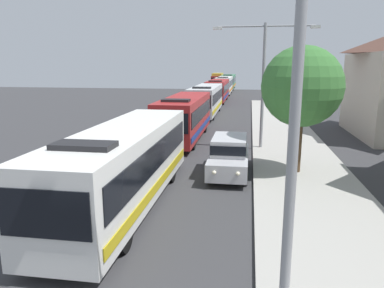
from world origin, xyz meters
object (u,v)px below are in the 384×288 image
(bus_rear, at_px, (224,85))
(streetlamp_near, at_px, (296,94))
(streetlamp_mid, at_px, (264,72))
(bus_lead, at_px, (125,163))
(box_truck_oncoming, at_px, (217,79))
(bus_fourth_in_line, at_px, (218,90))
(bus_middle, at_px, (206,99))
(white_suv, at_px, (229,154))
(bus_tail_end, at_px, (229,81))
(roadside_tree, at_px, (302,87))
(bus_second_in_line, at_px, (185,116))

(bus_rear, height_order, streetlamp_near, streetlamp_near)
(bus_rear, distance_m, streetlamp_mid, 43.38)
(bus_lead, bearing_deg, box_truck_oncoming, 92.47)
(bus_fourth_in_line, height_order, box_truck_oncoming, bus_fourth_in_line)
(bus_lead, height_order, streetlamp_mid, streetlamp_mid)
(bus_middle, distance_m, bus_rear, 27.36)
(white_suv, height_order, box_truck_oncoming, box_truck_oncoming)
(white_suv, bearing_deg, streetlamp_mid, 73.72)
(bus_tail_end, distance_m, streetlamp_near, 73.41)
(bus_middle, bearing_deg, streetlamp_mid, -70.87)
(bus_tail_end, xyz_separation_m, streetlamp_near, (5.40, -73.14, 3.19))
(streetlamp_near, relative_size, streetlamp_mid, 1.00)
(white_suv, bearing_deg, streetlamp_near, -81.15)
(bus_lead, bearing_deg, bus_rear, 90.00)
(bus_middle, relative_size, white_suv, 2.50)
(white_suv, relative_size, box_truck_oncoming, 0.63)
(bus_lead, xyz_separation_m, bus_middle, (0.00, 26.08, 0.00))
(bus_lead, height_order, streetlamp_near, streetlamp_near)
(bus_fourth_in_line, distance_m, roadside_tree, 35.51)
(streetlamp_mid, bearing_deg, bus_second_in_line, 155.80)
(bus_fourth_in_line, height_order, streetlamp_mid, streetlamp_mid)
(bus_lead, relative_size, bus_fourth_in_line, 0.94)
(streetlamp_near, height_order, streetlamp_mid, streetlamp_mid)
(bus_rear, bearing_deg, bus_tail_end, 90.00)
(bus_fourth_in_line, bearing_deg, roadside_tree, -78.55)
(bus_lead, distance_m, bus_second_in_line, 12.94)
(bus_tail_end, height_order, roadside_tree, roadside_tree)
(streetlamp_near, xyz_separation_m, roadside_tree, (1.63, 11.44, -0.55))
(bus_second_in_line, distance_m, white_suv, 9.06)
(bus_tail_end, xyz_separation_m, white_suv, (3.70, -62.22, -0.66))
(bus_fourth_in_line, height_order, bus_tail_end, same)
(bus_fourth_in_line, bearing_deg, box_truck_oncoming, 95.16)
(bus_middle, height_order, bus_tail_end, same)
(bus_middle, distance_m, box_truck_oncoming, 50.53)
(bus_tail_end, distance_m, white_suv, 62.33)
(streetlamp_near, bearing_deg, bus_middle, 99.49)
(bus_middle, bearing_deg, white_suv, -80.19)
(bus_fourth_in_line, relative_size, roadside_tree, 1.95)
(bus_second_in_line, xyz_separation_m, streetlamp_near, (5.40, -19.17, 3.19))
(bus_tail_end, bearing_deg, bus_rear, -90.00)
(bus_rear, height_order, roadside_tree, roadside_tree)
(bus_fourth_in_line, height_order, streetlamp_near, streetlamp_near)
(bus_middle, height_order, bus_fourth_in_line, same)
(bus_fourth_in_line, xyz_separation_m, streetlamp_mid, (5.40, -29.41, 3.22))
(bus_lead, height_order, bus_tail_end, same)
(bus_lead, xyz_separation_m, roadside_tree, (7.03, 5.22, 2.64))
(bus_tail_end, bearing_deg, box_truck_oncoming, 109.01)
(bus_rear, height_order, white_suv, bus_rear)
(streetlamp_near, relative_size, roadside_tree, 1.25)
(bus_second_in_line, relative_size, streetlamp_mid, 1.38)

